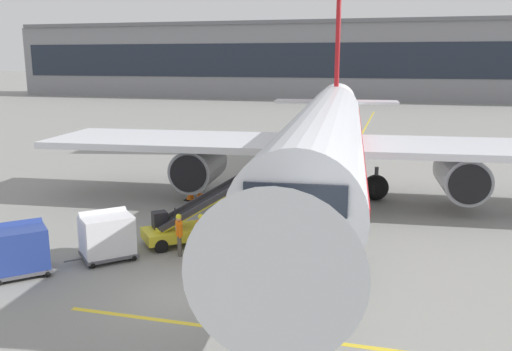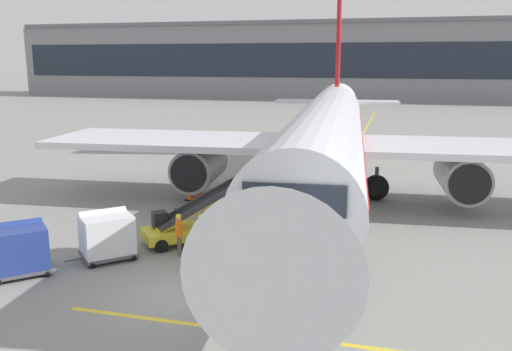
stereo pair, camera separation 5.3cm
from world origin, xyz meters
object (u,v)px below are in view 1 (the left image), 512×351
(belt_loader, at_px, (189,223))
(safety_cone_nose_mark, at_px, (224,203))
(baggage_cart_second, at_px, (19,249))
(ground_crew_by_loader, at_px, (201,232))
(safety_cone_wingtip, at_px, (200,193))
(safety_cone_engine_keepout, at_px, (191,194))
(parked_airplane, at_px, (326,136))
(baggage_cart_lead, at_px, (107,235))
(ground_crew_by_carts, at_px, (179,232))

(belt_loader, xyz_separation_m, safety_cone_nose_mark, (-0.23, 5.56, -0.57))
(baggage_cart_second, relative_size, ground_crew_by_loader, 1.46)
(belt_loader, relative_size, safety_cone_wingtip, 7.42)
(belt_loader, xyz_separation_m, baggage_cart_second, (-4.68, -4.96, 0.13))
(baggage_cart_second, distance_m, safety_cone_engine_keepout, 11.88)
(baggage_cart_second, distance_m, safety_cone_wingtip, 12.34)
(ground_crew_by_loader, height_order, safety_cone_nose_mark, ground_crew_by_loader)
(parked_airplane, height_order, safety_cone_nose_mark, parked_airplane)
(safety_cone_engine_keepout, bearing_deg, parked_airplane, 12.72)
(baggage_cart_lead, relative_size, safety_cone_engine_keepout, 3.68)
(safety_cone_nose_mark, bearing_deg, baggage_cart_second, -112.93)
(safety_cone_nose_mark, bearing_deg, safety_cone_wingtip, 141.54)
(safety_cone_engine_keepout, bearing_deg, baggage_cart_second, -100.01)
(ground_crew_by_carts, relative_size, safety_cone_engine_keepout, 2.52)
(safety_cone_wingtip, bearing_deg, baggage_cart_second, -101.65)
(belt_loader, distance_m, safety_cone_wingtip, 7.46)
(ground_crew_by_loader, bearing_deg, safety_cone_nose_mark, 100.70)
(parked_airplane, relative_size, safety_cone_wingtip, 62.30)
(safety_cone_engine_keepout, bearing_deg, ground_crew_by_carts, -71.20)
(ground_crew_by_carts, bearing_deg, baggage_cart_lead, -158.11)
(ground_crew_by_loader, bearing_deg, safety_cone_engine_keepout, 114.51)
(ground_crew_by_loader, xyz_separation_m, safety_cone_nose_mark, (-1.31, 6.95, -0.70))
(baggage_cart_second, distance_m, safety_cone_nose_mark, 11.44)
(safety_cone_engine_keepout, bearing_deg, belt_loader, -68.71)
(safety_cone_engine_keepout, xyz_separation_m, safety_cone_wingtip, (0.43, 0.39, -0.02))
(parked_airplane, relative_size, safety_cone_engine_keepout, 59.20)
(safety_cone_engine_keepout, distance_m, safety_cone_nose_mark, 2.66)
(baggage_cart_lead, bearing_deg, safety_cone_nose_mark, 75.29)
(belt_loader, xyz_separation_m, safety_cone_wingtip, (-2.19, 7.11, -0.55))
(belt_loader, height_order, ground_crew_by_loader, belt_loader)
(ground_crew_by_loader, bearing_deg, baggage_cart_lead, -159.58)
(belt_loader, height_order, safety_cone_wingtip, belt_loader)
(belt_loader, height_order, ground_crew_by_carts, belt_loader)
(parked_airplane, bearing_deg, ground_crew_by_carts, -114.15)
(belt_loader, height_order, baggage_cart_lead, belt_loader)
(belt_loader, bearing_deg, safety_cone_engine_keepout, 111.29)
(baggage_cart_lead, height_order, baggage_cart_second, same)
(belt_loader, distance_m, ground_crew_by_loader, 1.77)
(parked_airplane, height_order, safety_cone_engine_keepout, parked_airplane)
(safety_cone_engine_keepout, bearing_deg, ground_crew_by_loader, -65.49)
(safety_cone_nose_mark, bearing_deg, belt_loader, -87.61)
(ground_crew_by_carts, xyz_separation_m, safety_cone_nose_mark, (-0.46, 7.19, -0.70))
(parked_airplane, relative_size, ground_crew_by_loader, 23.52)
(baggage_cart_lead, distance_m, ground_crew_by_loader, 3.71)
(ground_crew_by_carts, bearing_deg, safety_cone_wingtip, 105.44)
(safety_cone_engine_keepout, height_order, safety_cone_wingtip, safety_cone_engine_keepout)
(baggage_cart_lead, bearing_deg, ground_crew_by_loader, 20.42)
(baggage_cart_lead, relative_size, baggage_cart_second, 1.00)
(safety_cone_wingtip, bearing_deg, ground_crew_by_carts, -74.56)
(baggage_cart_second, bearing_deg, parked_airplane, 54.83)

